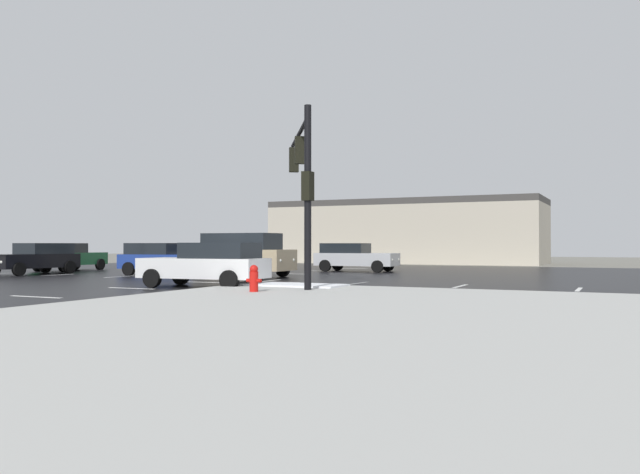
% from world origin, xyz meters
% --- Properties ---
extents(ground_plane, '(120.00, 120.00, 0.00)m').
position_xyz_m(ground_plane, '(0.00, 0.00, 0.00)').
color(ground_plane, slate).
extents(road_asphalt, '(44.00, 44.00, 0.02)m').
position_xyz_m(road_asphalt, '(0.00, 0.00, 0.01)').
color(road_asphalt, black).
rests_on(road_asphalt, ground_plane).
extents(sidewalk_corner, '(18.00, 18.00, 0.14)m').
position_xyz_m(sidewalk_corner, '(12.00, -12.00, 0.07)').
color(sidewalk_corner, '#B2B2AD').
rests_on(sidewalk_corner, ground_plane).
extents(snow_strip_curbside, '(4.00, 1.60, 0.06)m').
position_xyz_m(snow_strip_curbside, '(5.00, -4.00, 0.17)').
color(snow_strip_curbside, white).
rests_on(snow_strip_curbside, sidewalk_corner).
extents(lane_markings, '(36.15, 36.15, 0.01)m').
position_xyz_m(lane_markings, '(1.20, -1.38, 0.02)').
color(lane_markings, silver).
rests_on(lane_markings, road_asphalt).
extents(traffic_signal_mast, '(3.30, 5.11, 5.71)m').
position_xyz_m(traffic_signal_mast, '(5.67, -4.13, 4.01)').
color(traffic_signal_mast, black).
rests_on(traffic_signal_mast, sidewalk_corner).
extents(fire_hydrant, '(0.48, 0.26, 0.79)m').
position_xyz_m(fire_hydrant, '(5.47, -6.93, 0.54)').
color(fire_hydrant, red).
rests_on(fire_hydrant, sidewalk_corner).
extents(strip_building_background, '(21.93, 8.00, 5.14)m').
position_xyz_m(strip_building_background, '(-1.04, 28.28, 2.57)').
color(strip_building_background, '#BCB29E').
rests_on(strip_building_background, ground_plane).
extents(sedan_silver, '(4.57, 2.10, 1.58)m').
position_xyz_m(sedan_silver, '(1.69, 10.07, 0.85)').
color(sedan_silver, '#B7BABF').
rests_on(sedan_silver, road_asphalt).
extents(suv_tan, '(4.84, 2.18, 2.03)m').
position_xyz_m(suv_tan, '(-0.66, 2.12, 1.09)').
color(suv_tan, tan).
rests_on(suv_tan, road_asphalt).
extents(sedan_green, '(2.37, 4.66, 1.58)m').
position_xyz_m(sedan_green, '(-13.60, 4.01, 0.85)').
color(sedan_green, '#195933').
rests_on(sedan_green, road_asphalt).
extents(sedan_black, '(2.11, 4.58, 1.58)m').
position_xyz_m(sedan_black, '(-11.71, 0.17, 0.85)').
color(sedan_black, black).
rests_on(sedan_black, road_asphalt).
extents(sedan_blue, '(4.62, 2.24, 1.58)m').
position_xyz_m(sedan_blue, '(-5.02, 1.90, 0.85)').
color(sedan_blue, navy).
rests_on(sedan_blue, road_asphalt).
extents(sedan_white, '(4.64, 2.30, 1.58)m').
position_xyz_m(sedan_white, '(2.03, -4.37, 0.85)').
color(sedan_white, white).
rests_on(sedan_white, road_asphalt).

